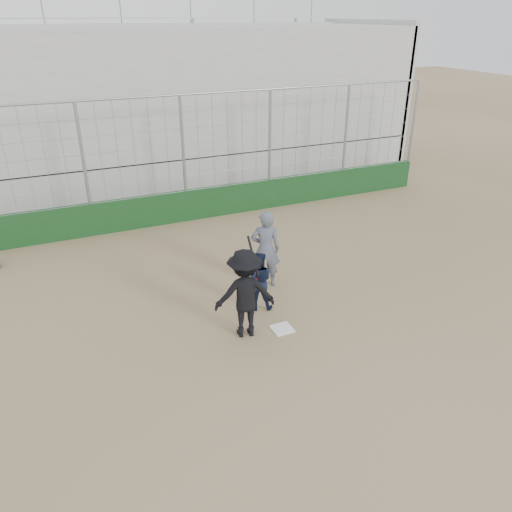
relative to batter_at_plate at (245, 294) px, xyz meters
name	(u,v)px	position (x,y,z in m)	size (l,w,h in m)	color
ground	(282,329)	(0.79, -0.19, -0.98)	(90.00, 90.00, 0.00)	brown
home_plate	(282,329)	(0.79, -0.19, -0.97)	(0.44, 0.44, 0.02)	white
backstop	(186,192)	(0.79, 6.81, -0.02)	(18.10, 0.25, 4.04)	#103515
bleachers	(146,106)	(0.79, 11.76, 1.94)	(20.25, 6.70, 6.98)	#A1A1A1
batter_at_plate	(245,294)	(0.00, 0.00, 0.00)	(1.39, 0.98, 2.09)	black
catcher_crouched	(258,290)	(0.64, 0.78, -0.49)	(0.85, 0.77, 1.00)	black
umpire	(265,253)	(1.29, 1.76, -0.09)	(0.72, 0.47, 1.78)	#4D5261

